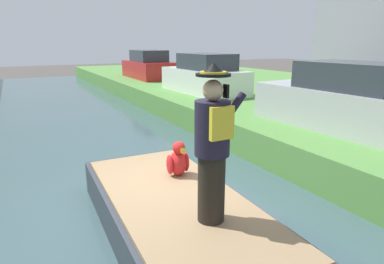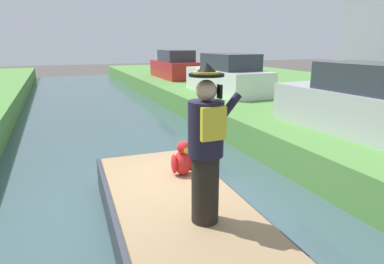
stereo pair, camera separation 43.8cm
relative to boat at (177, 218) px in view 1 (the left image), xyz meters
The scene contains 8 objects.
ground_plane 0.87m from the boat, 90.00° to the left, with size 80.00×80.00×0.00m, color #4C4742.
canal_water 0.85m from the boat, 90.00° to the left, with size 5.56×48.00×0.10m, color #3D565B.
boat is the anchor object (origin of this frame).
person_pirate 1.43m from the boat, 81.17° to the right, with size 0.61×0.42×1.85m.
parrot_plush 0.97m from the boat, 63.06° to the left, with size 0.36×0.34×0.57m.
parked_car_silver 5.06m from the boat, 13.78° to the left, with size 1.91×4.09×1.50m.
parked_car_white 8.97m from the boat, 57.33° to the left, with size 1.87×4.07×1.50m.
parked_car_red 14.47m from the boat, 70.54° to the left, with size 1.72×4.01×1.50m.
Camera 1 is at (-1.77, -4.50, 2.77)m, focal length 30.88 mm.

